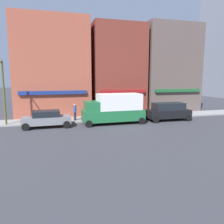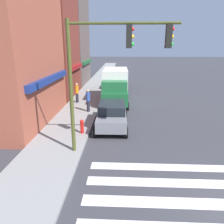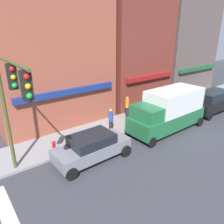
{
  "view_description": "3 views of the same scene",
  "coord_description": "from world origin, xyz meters",
  "px_view_note": "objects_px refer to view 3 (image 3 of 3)",
  "views": [
    {
      "loc": [
        8.33,
        -16.35,
        4.61
      ],
      "look_at": [
        14.19,
        4.7,
        1.2
      ],
      "focal_mm": 35.0,
      "sensor_mm": 36.0,
      "label": 1
    },
    {
      "loc": [
        -5.73,
        4.06,
        5.15
      ],
      "look_at": [
        7.8,
        4.7,
        1.0
      ],
      "focal_mm": 35.0,
      "sensor_mm": 36.0,
      "label": 2
    },
    {
      "loc": [
        2.12,
        -4.63,
        7.14
      ],
      "look_at": [
        10.23,
        6.0,
        2.0
      ],
      "focal_mm": 35.0,
      "sensor_mm": 36.0,
      "label": 3
    }
  ],
  "objects_px": {
    "traffic_signal": "(11,97)",
    "pedestrian_blue_shirt": "(111,120)",
    "box_truck_green": "(168,110)",
    "fire_hydrant": "(54,147)",
    "pedestrian_orange_vest": "(127,107)",
    "sedan_grey": "(92,147)",
    "suv_black": "(212,101)"
  },
  "relations": [
    {
      "from": "box_truck_green",
      "to": "pedestrian_orange_vest",
      "type": "distance_m",
      "value": 3.61
    },
    {
      "from": "traffic_signal",
      "to": "fire_hydrant",
      "type": "distance_m",
      "value": 4.82
    },
    {
      "from": "traffic_signal",
      "to": "pedestrian_blue_shirt",
      "type": "height_order",
      "value": "traffic_signal"
    },
    {
      "from": "suv_black",
      "to": "pedestrian_blue_shirt",
      "type": "height_order",
      "value": "suv_black"
    },
    {
      "from": "traffic_signal",
      "to": "sedan_grey",
      "type": "height_order",
      "value": "traffic_signal"
    },
    {
      "from": "traffic_signal",
      "to": "pedestrian_orange_vest",
      "type": "relative_size",
      "value": 3.52
    },
    {
      "from": "pedestrian_blue_shirt",
      "to": "box_truck_green",
      "type": "bearing_deg",
      "value": -62.56
    },
    {
      "from": "traffic_signal",
      "to": "fire_hydrant",
      "type": "height_order",
      "value": "traffic_signal"
    },
    {
      "from": "sedan_grey",
      "to": "pedestrian_orange_vest",
      "type": "height_order",
      "value": "pedestrian_orange_vest"
    },
    {
      "from": "traffic_signal",
      "to": "pedestrian_orange_vest",
      "type": "bearing_deg",
      "value": 20.25
    },
    {
      "from": "box_truck_green",
      "to": "sedan_grey",
      "type": "bearing_deg",
      "value": 179.27
    },
    {
      "from": "box_truck_green",
      "to": "fire_hydrant",
      "type": "bearing_deg",
      "value": 167.52
    },
    {
      "from": "pedestrian_orange_vest",
      "to": "fire_hydrant",
      "type": "distance_m",
      "value": 7.44
    },
    {
      "from": "suv_black",
      "to": "pedestrian_blue_shirt",
      "type": "distance_m",
      "value": 10.12
    },
    {
      "from": "pedestrian_blue_shirt",
      "to": "fire_hydrant",
      "type": "distance_m",
      "value": 4.47
    },
    {
      "from": "box_truck_green",
      "to": "suv_black",
      "type": "relative_size",
      "value": 1.31
    },
    {
      "from": "traffic_signal",
      "to": "suv_black",
      "type": "distance_m",
      "value": 16.94
    },
    {
      "from": "suv_black",
      "to": "box_truck_green",
      "type": "bearing_deg",
      "value": -178.6
    },
    {
      "from": "pedestrian_orange_vest",
      "to": "fire_hydrant",
      "type": "relative_size",
      "value": 2.1
    },
    {
      "from": "suv_black",
      "to": "pedestrian_orange_vest",
      "type": "distance_m",
      "value": 7.92
    },
    {
      "from": "sedan_grey",
      "to": "fire_hydrant",
      "type": "relative_size",
      "value": 5.27
    },
    {
      "from": "fire_hydrant",
      "to": "traffic_signal",
      "type": "bearing_deg",
      "value": -142.01
    },
    {
      "from": "suv_black",
      "to": "pedestrian_blue_shirt",
      "type": "relative_size",
      "value": 2.68
    },
    {
      "from": "fire_hydrant",
      "to": "box_truck_green",
      "type": "bearing_deg",
      "value": -11.75
    },
    {
      "from": "sedan_grey",
      "to": "box_truck_green",
      "type": "bearing_deg",
      "value": -1.14
    },
    {
      "from": "traffic_signal",
      "to": "suv_black",
      "type": "height_order",
      "value": "traffic_signal"
    },
    {
      "from": "pedestrian_orange_vest",
      "to": "pedestrian_blue_shirt",
      "type": "distance_m",
      "value": 3.14
    },
    {
      "from": "box_truck_green",
      "to": "pedestrian_orange_vest",
      "type": "relative_size",
      "value": 3.52
    },
    {
      "from": "suv_black",
      "to": "fire_hydrant",
      "type": "relative_size",
      "value": 5.64
    },
    {
      "from": "suv_black",
      "to": "pedestrian_blue_shirt",
      "type": "xyz_separation_m",
      "value": [
        -9.92,
        2.0,
        0.04
      ]
    },
    {
      "from": "traffic_signal",
      "to": "box_truck_green",
      "type": "distance_m",
      "value": 10.81
    },
    {
      "from": "traffic_signal",
      "to": "sedan_grey",
      "type": "xyz_separation_m",
      "value": [
        3.81,
        0.04,
        -3.67
      ]
    }
  ]
}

